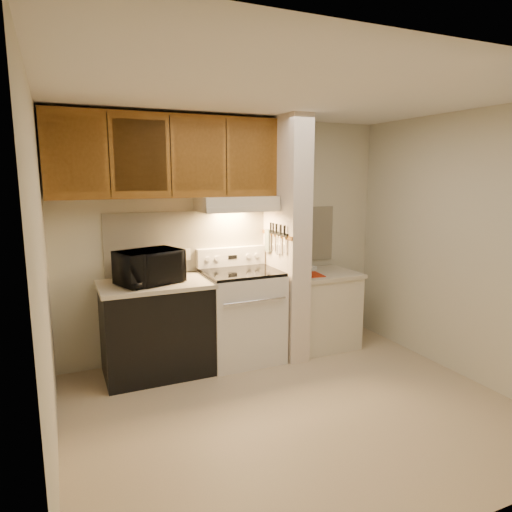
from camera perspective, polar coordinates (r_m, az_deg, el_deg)
floor at (r=4.00m, az=4.79°, el=-18.51°), size 3.60×3.60×0.00m
ceiling at (r=3.56m, az=5.42°, el=19.53°), size 3.60×3.60×0.00m
wall_back at (r=4.92m, az=-3.39°, el=2.34°), size 3.60×2.50×0.02m
wall_left at (r=3.14m, az=-25.04°, el=-3.06°), size 0.02×3.00×2.50m
wall_right at (r=4.71m, az=24.64°, el=1.08°), size 0.02×3.00×2.50m
backsplash at (r=4.92m, az=-3.34°, el=2.15°), size 2.60×0.02×0.63m
range_body at (r=4.78m, az=-1.82°, el=-7.59°), size 0.76×0.65×0.92m
oven_window at (r=4.49m, az=-0.29°, el=-8.23°), size 0.50×0.01×0.30m
oven_handle at (r=4.40m, az=-0.09°, el=-5.65°), size 0.65×0.02×0.02m
cooktop at (r=4.66m, az=-1.86°, el=-2.02°), size 0.74×0.64×0.03m
range_backguard at (r=4.90m, az=-3.12°, el=-0.06°), size 0.76×0.08×0.20m
range_display at (r=4.86m, az=-2.94°, el=-0.14°), size 0.10×0.01×0.04m
range_knob_left_outer at (r=4.77m, az=-6.07°, el=-0.39°), size 0.05×0.02×0.05m
range_knob_left_inner at (r=4.80m, az=-4.94°, el=-0.30°), size 0.05×0.02×0.05m
range_knob_right_inner at (r=4.92m, az=-0.97°, el=0.00°), size 0.05×0.02×0.05m
range_knob_right_outer at (r=4.96m, az=0.09°, el=0.09°), size 0.05×0.02×0.05m
dishwasher_front at (r=4.56m, az=-12.30°, el=-9.05°), size 1.00×0.63×0.87m
left_countertop at (r=4.44m, az=-12.52°, el=-3.49°), size 1.04×0.67×0.04m
spoon_rest at (r=4.59m, az=-14.99°, el=-2.76°), size 0.24×0.15×0.02m
teal_jar at (r=4.64m, az=-12.49°, el=-2.02°), size 0.11×0.11×0.10m
outlet at (r=4.78m, az=-8.66°, el=0.18°), size 0.08×0.01×0.12m
microwave at (r=4.37m, az=-13.20°, el=-1.34°), size 0.66×0.55×0.31m
partition_pillar at (r=4.81m, az=3.78°, el=2.16°), size 0.22×0.70×2.50m
pillar_trim at (r=4.75m, az=2.55°, el=2.68°), size 0.01×0.70×0.04m
knife_strip at (r=4.71m, az=2.76°, el=2.85°), size 0.02×0.42×0.04m
knife_blade_a at (r=4.56m, az=3.56°, el=1.34°), size 0.01×0.03×0.16m
knife_handle_a at (r=4.54m, az=3.60°, el=3.21°), size 0.02×0.02×0.10m
knife_blade_b at (r=4.66m, az=2.98°, el=1.40°), size 0.01×0.04×0.18m
knife_handle_b at (r=4.62m, az=3.12°, el=3.33°), size 0.02×0.02×0.10m
knife_blade_c at (r=4.71m, az=2.67°, el=1.38°), size 0.01×0.04×0.20m
knife_handle_c at (r=4.70m, az=2.58°, el=3.46°), size 0.02×0.02×0.10m
knife_blade_d at (r=4.79m, az=2.18°, el=1.76°), size 0.01×0.04×0.16m
knife_handle_d at (r=4.77m, az=2.17°, el=3.56°), size 0.02×0.02×0.10m
knife_blade_e at (r=4.86m, az=1.75°, el=1.78°), size 0.01×0.04×0.18m
knife_handle_e at (r=4.82m, az=1.86°, el=3.63°), size 0.02×0.02×0.10m
oven_mitt at (r=4.91m, az=1.49°, el=1.97°), size 0.03×0.10×0.24m
right_cab_base at (r=5.22m, az=8.18°, el=-6.79°), size 0.70×0.60×0.81m
right_countertop at (r=5.11m, az=8.30°, el=-2.23°), size 0.74×0.64×0.04m
red_folder at (r=4.95m, az=7.01°, el=-2.32°), size 0.23×0.29×0.01m
white_box at (r=5.23m, az=6.80°, el=-1.49°), size 0.16×0.13×0.04m
range_hood at (r=4.68m, az=-2.48°, el=6.56°), size 0.78×0.44×0.15m
hood_lip at (r=4.49m, az=-1.49°, el=5.84°), size 0.78×0.04×0.06m
upper_cabinets at (r=4.51m, az=-11.11°, el=12.10°), size 2.18×0.33×0.77m
cab_door_a at (r=4.24m, az=-21.65°, el=11.72°), size 0.46×0.01×0.63m
cab_gap_a at (r=4.26m, az=-17.92°, el=11.93°), size 0.01×0.01×0.73m
cab_door_b at (r=4.30m, az=-14.24°, el=12.08°), size 0.46×0.01×0.63m
cab_gap_b at (r=4.36m, az=-10.62°, el=12.19°), size 0.01×0.01×0.73m
cab_door_c at (r=4.43m, az=-7.12°, el=12.24°), size 0.46×0.01×0.63m
cab_gap_c at (r=4.52m, az=-3.73°, el=12.26°), size 0.01×0.01×0.73m
cab_door_d at (r=4.62m, az=-0.49°, el=12.23°), size 0.46×0.01×0.63m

